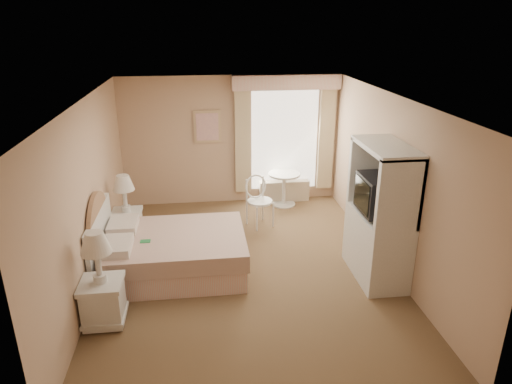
{
  "coord_description": "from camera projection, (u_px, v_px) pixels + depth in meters",
  "views": [
    {
      "loc": [
        -0.61,
        -5.88,
        3.47
      ],
      "look_at": [
        0.18,
        0.3,
        1.1
      ],
      "focal_mm": 32.0,
      "sensor_mm": 36.0,
      "label": 1
    }
  ],
  "objects": [
    {
      "name": "room",
      "position": [
        246.0,
        190.0,
        6.31
      ],
      "size": [
        4.21,
        5.51,
        2.51
      ],
      "color": "brown",
      "rests_on": "ground"
    },
    {
      "name": "window",
      "position": [
        285.0,
        136.0,
        8.86
      ],
      "size": [
        2.05,
        0.22,
        2.51
      ],
      "color": "white",
      "rests_on": "room"
    },
    {
      "name": "framed_art",
      "position": [
        207.0,
        127.0,
        8.67
      ],
      "size": [
        0.52,
        0.04,
        0.62
      ],
      "color": "tan",
      "rests_on": "room"
    },
    {
      "name": "bed",
      "position": [
        168.0,
        252.0,
        6.57
      ],
      "size": [
        2.05,
        1.53,
        1.36
      ],
      "color": "#E3A194",
      "rests_on": "room"
    },
    {
      "name": "nightstand_near",
      "position": [
        102.0,
        291.0,
        5.41
      ],
      "size": [
        0.49,
        0.49,
        1.2
      ],
      "color": "silver",
      "rests_on": "room"
    },
    {
      "name": "nightstand_far",
      "position": [
        127.0,
        218.0,
        7.43
      ],
      "size": [
        0.47,
        0.47,
        1.15
      ],
      "color": "silver",
      "rests_on": "room"
    },
    {
      "name": "round_table",
      "position": [
        284.0,
        184.0,
        8.94
      ],
      "size": [
        0.62,
        0.62,
        0.66
      ],
      "color": "silver",
      "rests_on": "room"
    },
    {
      "name": "cafe_chair",
      "position": [
        258.0,
        197.0,
        8.05
      ],
      "size": [
        0.58,
        0.58,
        0.91
      ],
      "rotation": [
        0.0,
        0.0,
        0.43
      ],
      "color": "silver",
      "rests_on": "room"
    },
    {
      "name": "armoire",
      "position": [
        379.0,
        224.0,
        6.32
      ],
      "size": [
        0.58,
        1.17,
        1.94
      ],
      "color": "silver",
      "rests_on": "room"
    }
  ]
}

